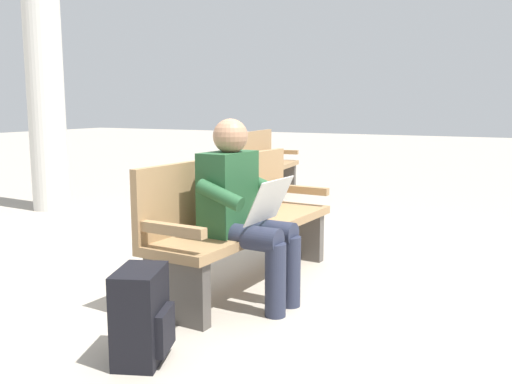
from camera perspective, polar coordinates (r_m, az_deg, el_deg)
ground_plane at (r=4.01m, az=-0.85°, el=-9.46°), size 40.00×40.00×0.00m
bench_near at (r=3.92m, az=-1.75°, el=-2.92°), size 1.82×0.57×0.90m
person_seated at (r=3.50m, az=-1.32°, el=-1.53°), size 0.58×0.59×1.18m
backpack at (r=2.88m, az=-11.61°, el=-12.31°), size 0.38×0.34×0.47m
bench_far at (r=7.50m, az=0.25°, el=2.78°), size 1.85×0.71×0.90m
support_pillar at (r=7.18m, az=-20.91°, el=12.62°), size 0.43×0.43×3.59m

